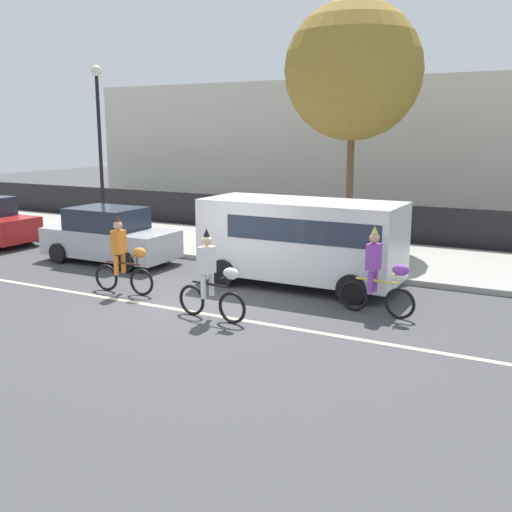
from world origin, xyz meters
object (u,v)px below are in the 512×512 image
object	(u,v)px
parade_cyclist_purple	(378,277)
parked_van_white	(304,236)
street_lamp_post	(99,128)
parade_cyclist_orange	(123,259)
parade_cyclist_zebra	(212,280)
parked_car_silver	(110,236)

from	to	relation	value
parade_cyclist_purple	parked_van_white	bearing A→B (deg)	147.40
parade_cyclist_purple	street_lamp_post	world-z (taller)	street_lamp_post
parade_cyclist_orange	parked_van_white	size ratio (longest dim) A/B	0.38
parked_van_white	parade_cyclist_orange	bearing A→B (deg)	-143.09
parade_cyclist_orange	parade_cyclist_purple	world-z (taller)	same
parade_cyclist_orange	parade_cyclist_zebra	world-z (taller)	same
parked_car_silver	street_lamp_post	distance (m)	4.51
parked_van_white	parked_car_silver	world-z (taller)	parked_van_white
parade_cyclist_orange	parade_cyclist_zebra	size ratio (longest dim) A/B	1.00
parade_cyclist_orange	parked_car_silver	world-z (taller)	parade_cyclist_orange
parked_car_silver	street_lamp_post	size ratio (longest dim) A/B	0.70
parked_car_silver	street_lamp_post	world-z (taller)	street_lamp_post
parked_van_white	street_lamp_post	distance (m)	9.20
parade_cyclist_purple	street_lamp_post	distance (m)	11.92
parked_car_silver	street_lamp_post	xyz separation A→B (m)	(-2.23, 2.25, 3.21)
street_lamp_post	parked_van_white	bearing A→B (deg)	-14.32
parade_cyclist_purple	parade_cyclist_zebra	bearing A→B (deg)	-146.93
parade_cyclist_zebra	street_lamp_post	distance (m)	10.22
parade_cyclist_zebra	street_lamp_post	bearing A→B (deg)	144.75
parade_cyclist_purple	parked_car_silver	bearing A→B (deg)	170.55
parade_cyclist_purple	parked_van_white	distance (m)	2.85
parked_van_white	street_lamp_post	size ratio (longest dim) A/B	0.85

